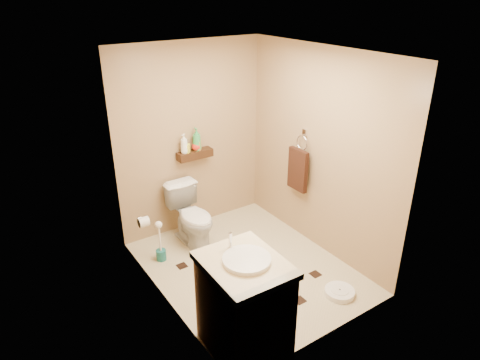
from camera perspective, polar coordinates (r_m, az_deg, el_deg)
ground at (r=5.02m, az=1.01°, el=-11.62°), size 2.50×2.50×0.00m
wall_back at (r=5.41m, az=-6.52°, el=5.44°), size 2.00×0.04×2.40m
wall_front at (r=3.57m, az=12.74°, el=-5.66°), size 2.00×0.04×2.40m
wall_left at (r=3.98m, az=-10.78°, el=-2.20°), size 0.04×2.50×2.40m
wall_right at (r=5.01m, az=10.55°, el=3.58°), size 0.04×2.50×2.40m
ceiling at (r=4.08m, az=1.26°, el=16.67°), size 2.00×2.50×0.02m
wall_shelf at (r=5.41m, az=-6.03°, el=3.41°), size 0.46×0.14×0.10m
floor_accents at (r=4.99m, az=1.41°, el=-11.76°), size 1.28×1.47×0.01m
toilet at (r=5.31m, az=-6.36°, el=-4.80°), size 0.42×0.73×0.74m
vanity at (r=3.80m, az=0.57°, el=-16.38°), size 0.64×0.77×1.06m
bathroom_scale at (r=4.75m, az=13.13°, el=-14.35°), size 0.40×0.40×0.06m
toilet_brush at (r=5.13m, az=-10.56°, el=-8.71°), size 0.12×0.12×0.52m
towel_ring at (r=5.22m, az=7.76°, el=1.63°), size 0.12×0.30×0.76m
toilet_paper at (r=4.81m, az=-12.74°, el=-5.46°), size 0.12×0.11×0.12m
bottle_a at (r=5.29m, az=-7.46°, el=4.84°), size 0.13×0.13×0.25m
bottle_b at (r=5.31m, az=-7.15°, el=4.47°), size 0.10×0.10×0.16m
bottle_c at (r=5.37m, az=-5.86°, el=4.71°), size 0.13×0.13×0.15m
bottle_d at (r=5.36m, az=-5.79°, el=5.41°), size 0.11×0.11×0.29m
bottle_e at (r=5.38m, az=-5.67°, el=4.89°), size 0.11×0.11×0.18m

